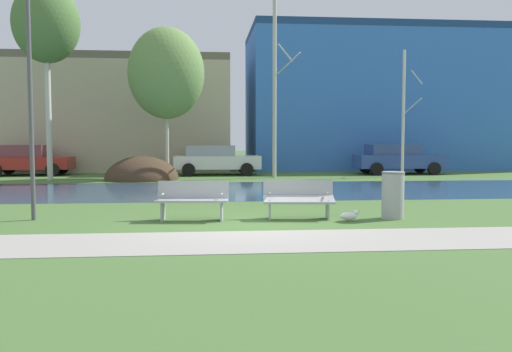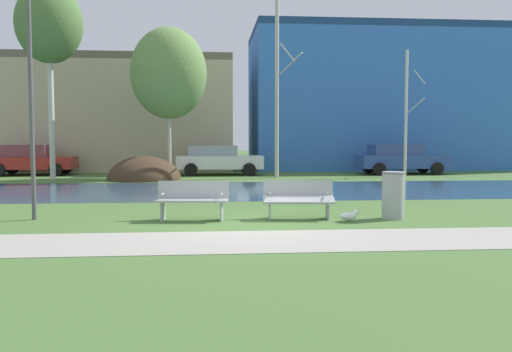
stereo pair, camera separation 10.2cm
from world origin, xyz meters
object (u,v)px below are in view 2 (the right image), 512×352
Objects in this scene: streetlamp at (29,35)px; parked_van_nearest_red at (31,159)px; seagull at (349,216)px; parked_hatch_third_blue at (400,159)px; bench_left at (192,199)px; trash_bin at (393,194)px; parked_sedan_second_white at (218,159)px; bench_right at (298,198)px.

streetlamp is 1.55× the size of parked_van_nearest_red.
seagull is 0.11× the size of parked_van_nearest_red.
parked_hatch_third_blue is at bearing 46.63° from streetlamp.
parked_hatch_third_blue is (18.70, -0.82, 0.02)m from parked_van_nearest_red.
parked_van_nearest_red reaches higher than bench_left.
parked_sedan_second_white is (-3.76, 15.27, 0.23)m from trash_bin.
trash_bin is at bearing 17.44° from seagull.
streetlamp is at bearing 172.74° from seagull.
streetlamp reaches higher than parked_sedan_second_white.
bench_left is 18.01m from parked_hatch_third_blue.
trash_bin is at bearing -50.48° from parked_van_nearest_red.
bench_left is 4.55m from trash_bin.
streetlamp reaches higher than bench_left.
trash_bin is at bearing -3.87° from streetlamp.
streetlamp is at bearing 176.49° from bench_right.
bench_left is 3.50m from seagull.
seagull is (3.45, -0.53, -0.34)m from bench_left.
trash_bin is at bearing -76.17° from parked_sedan_second_white.
trash_bin is at bearing -110.42° from parked_hatch_third_blue.
bench_right is 1.22m from seagull.
parked_hatch_third_blue is at bearing 69.58° from trash_bin.
seagull is at bearing -8.68° from bench_left.
parked_van_nearest_red is at bearing 124.91° from bench_right.
parked_van_nearest_red is (-8.55, 15.69, 0.32)m from bench_left.
trash_bin is 0.25× the size of parked_sedan_second_white.
streetlamp reaches higher than parked_hatch_third_blue.
streetlamp is (-5.95, 0.37, 3.63)m from bench_right.
bench_left is 1.53× the size of trash_bin.
parked_hatch_third_blue is at bearing -1.34° from parked_sedan_second_white.
streetlamp is at bearing -71.95° from parked_van_nearest_red.
parked_van_nearest_red is at bearing 118.58° from bench_left.
parked_sedan_second_white reaches higher than bench_right.
parked_sedan_second_white reaches higher than bench_left.
bench_right is at bearing 0.00° from bench_left.
streetlamp reaches higher than parked_van_nearest_red.
seagull is at bearing -7.26° from streetlamp.
trash_bin is 20.58m from parked_van_nearest_red.
parked_hatch_third_blue reaches higher than bench_left.
bench_left is 0.36× the size of parked_hatch_third_blue.
seagull is at bearing -26.67° from bench_right.
bench_right is at bearing -55.09° from parked_van_nearest_red.
parked_sedan_second_white reaches higher than seagull.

